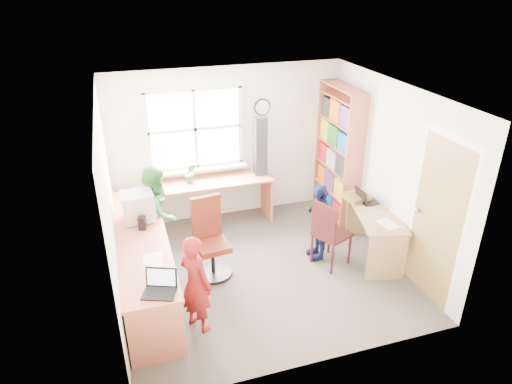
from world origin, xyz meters
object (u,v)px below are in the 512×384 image
potted_plant (190,173)px  crt_monitor (138,207)px  swivel_chair (210,242)px  right_desk (375,225)px  person_navy (319,222)px  cd_tower (260,146)px  l_desk (164,271)px  bookshelf (338,156)px  laptop_left (160,286)px  person_red (196,284)px  person_green (158,213)px  wooden_chair (329,232)px  laptop_right (365,198)px

potted_plant → crt_monitor: bearing=-132.0°
swivel_chair → potted_plant: swivel_chair is taller
right_desk → person_navy: (-0.75, 0.21, 0.06)m
cd_tower → l_desk: bearing=-135.0°
l_desk → potted_plant: potted_plant is taller
potted_plant → bookshelf: bearing=-5.9°
cd_tower → crt_monitor: bearing=-153.7°
swivel_chair → right_desk: bearing=-14.4°
laptop_left → swivel_chair: bearing=79.1°
bookshelf → person_red: (-2.67, -1.99, -0.41)m
right_desk → crt_monitor: size_ratio=3.13×
laptop_left → person_navy: person_navy is taller
swivel_chair → person_green: bearing=128.4°
l_desk → person_green: (0.08, 1.03, 0.23)m
l_desk → crt_monitor: bearing=102.5°
person_green → bookshelf: bearing=-66.5°
person_red → person_green: bearing=-25.9°
wooden_chair → cd_tower: (-0.44, 1.59, 0.69)m
right_desk → wooden_chair: 0.72m
cd_tower → potted_plant: (-1.10, -0.01, -0.30)m
swivel_chair → laptop_left: 1.45m
l_desk → potted_plant: (0.65, 1.71, 0.45)m
crt_monitor → person_red: person_red is taller
cd_tower → potted_plant: cd_tower is taller
wooden_chair → person_green: 2.30m
crt_monitor → person_green: (0.25, 0.24, -0.26)m
swivel_chair → person_red: size_ratio=0.90×
person_green → swivel_chair: bearing=-120.0°
bookshelf → potted_plant: bookshelf is taller
crt_monitor → cd_tower: size_ratio=0.44×
laptop_right → person_red: (-2.62, -1.02, -0.14)m
right_desk → person_green: 2.96m
wooden_chair → person_green: person_green is taller
wooden_chair → crt_monitor: size_ratio=2.38×
right_desk → crt_monitor: (-3.08, 0.64, 0.45)m
cd_tower → person_red: bearing=-122.6°
l_desk → right_desk: 2.91m
crt_monitor → cd_tower: (1.92, 0.93, 0.27)m
l_desk → person_red: 0.61m
person_green → right_desk: bearing=-92.4°
right_desk → person_navy: size_ratio=1.15×
person_navy → person_red: bearing=-63.4°
bookshelf → person_green: bearing=-171.4°
right_desk → bookshelf: 1.41m
wooden_chair → laptop_right: wooden_chair is taller
swivel_chair → wooden_chair: bearing=-18.7°
laptop_left → potted_plant: potted_plant is taller
l_desk → laptop_right: laptop_right is taller
person_red → person_navy: bearing=-98.1°
laptop_right → wooden_chair: bearing=115.6°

